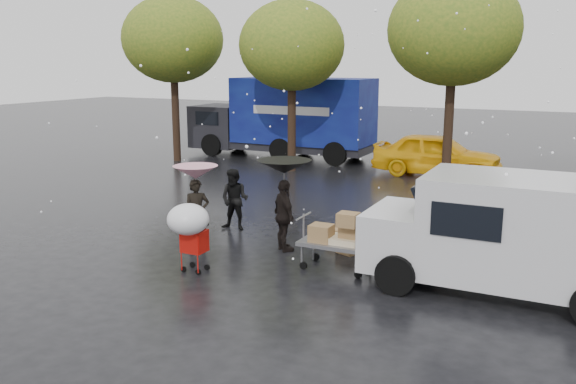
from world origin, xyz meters
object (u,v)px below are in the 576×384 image
at_px(vendor_cart, 340,236).
at_px(yellow_taxi, 437,154).
at_px(person_black, 284,216).
at_px(blue_truck, 286,118).
at_px(shopping_cart, 189,223).
at_px(white_van, 509,233).
at_px(person_pink, 197,214).

relative_size(vendor_cart, yellow_taxi, 0.32).
height_order(vendor_cart, yellow_taxi, yellow_taxi).
relative_size(person_black, blue_truck, 0.20).
bearing_deg(blue_truck, shopping_cart, -70.79).
bearing_deg(shopping_cart, white_van, 16.29).
bearing_deg(yellow_taxi, person_black, 172.63).
bearing_deg(shopping_cart, yellow_taxi, 81.31).
bearing_deg(person_pink, yellow_taxi, 39.77).
bearing_deg(yellow_taxi, shopping_cart, 169.04).
height_order(shopping_cart, blue_truck, blue_truck).
relative_size(person_black, white_van, 0.34).
height_order(white_van, blue_truck, blue_truck).
bearing_deg(shopping_cart, blue_truck, 109.21).
relative_size(person_black, vendor_cart, 1.08).
distance_m(person_pink, vendor_cart, 3.54).
height_order(person_pink, blue_truck, blue_truck).
xyz_separation_m(person_pink, blue_truck, (-4.14, 12.93, 0.96)).
distance_m(person_black, vendor_cart, 1.74).
bearing_deg(vendor_cart, person_pink, 179.90).
bearing_deg(vendor_cart, person_black, 158.18).
height_order(person_black, shopping_cart, person_black).
xyz_separation_m(white_van, yellow_taxi, (-3.88, 11.32, -0.36)).
relative_size(blue_truck, yellow_taxi, 1.76).
distance_m(vendor_cart, yellow_taxi, 11.49).
distance_m(shopping_cart, blue_truck, 15.36).
bearing_deg(person_black, white_van, -144.46).
xyz_separation_m(person_pink, shopping_cart, (0.90, -1.56, 0.27)).
xyz_separation_m(person_black, shopping_cart, (-1.02, -2.20, 0.24)).
distance_m(person_pink, shopping_cart, 1.83).
bearing_deg(blue_truck, person_black, -63.70).
xyz_separation_m(vendor_cart, shopping_cart, (-2.63, -1.56, 0.34)).
relative_size(shopping_cart, yellow_taxi, 0.31).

